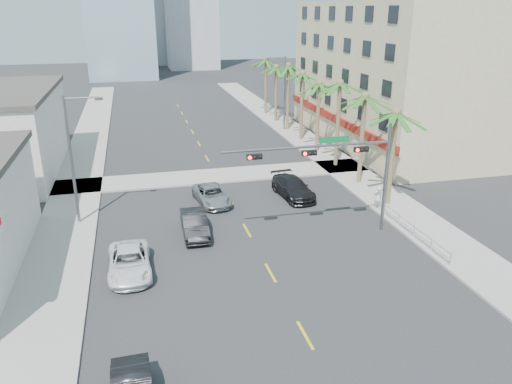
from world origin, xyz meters
TOP-DOWN VIEW (x-y plane):
  - ground at (0.00, 0.00)m, footprint 260.00×260.00m
  - sidewalk_right at (12.00, 20.00)m, footprint 4.00×120.00m
  - sidewalk_left at (-12.00, 20.00)m, footprint 4.00×120.00m
  - sidewalk_cross at (0.00, 22.00)m, footprint 80.00×4.00m
  - building_right at (21.99, 30.00)m, footprint 15.25×28.00m
  - traffic_signal_mast at (5.78, 7.95)m, footprint 11.12×0.54m
  - palm_tree_0 at (11.60, 12.00)m, footprint 4.80×4.80m
  - palm_tree_1 at (11.60, 17.20)m, footprint 4.80×4.80m
  - palm_tree_2 at (11.60, 22.40)m, footprint 4.80×4.80m
  - palm_tree_3 at (11.60, 27.60)m, footprint 4.80×4.80m
  - palm_tree_4 at (11.60, 32.80)m, footprint 4.80×4.80m
  - palm_tree_5 at (11.60, 38.00)m, footprint 4.80×4.80m
  - palm_tree_6 at (11.60, 43.20)m, footprint 4.80×4.80m
  - palm_tree_7 at (11.60, 48.40)m, footprint 4.80×4.80m
  - streetlight_left at (-11.00, 14.00)m, footprint 2.55×0.25m
  - streetlight_right at (11.00, 38.00)m, footprint 2.55×0.25m
  - guardrail at (10.30, 6.00)m, footprint 0.08×8.08m
  - car_parked_far at (-7.80, 5.91)m, footprint 2.37×5.09m
  - car_lane_left at (-3.53, 10.23)m, footprint 1.71×4.65m
  - car_lane_center at (-1.50, 15.62)m, footprint 2.75×5.07m
  - car_lane_right at (5.05, 15.47)m, footprint 2.71×5.51m
  - pedestrian at (10.30, 11.21)m, footprint 0.64×0.44m

SIDE VIEW (x-z plane):
  - ground at x=0.00m, z-range 0.00..0.00m
  - sidewalk_right at x=12.00m, z-range 0.00..0.15m
  - sidewalk_left at x=-12.00m, z-range 0.00..0.15m
  - sidewalk_cross at x=0.00m, z-range 0.00..0.15m
  - guardrail at x=10.30m, z-range 0.17..1.17m
  - car_lane_center at x=-1.50m, z-range 0.00..1.35m
  - car_parked_far at x=-7.80m, z-range 0.00..1.41m
  - car_lane_left at x=-3.53m, z-range 0.00..1.52m
  - car_lane_right at x=5.05m, z-range 0.00..1.54m
  - pedestrian at x=10.30m, z-range 0.15..1.88m
  - streetlight_left at x=-11.00m, z-range 0.56..9.56m
  - streetlight_right at x=11.00m, z-range 0.56..9.56m
  - traffic_signal_mast at x=5.78m, z-range 1.46..8.66m
  - palm_tree_0 at x=11.60m, z-range 3.18..10.98m
  - palm_tree_3 at x=11.60m, z-range 3.18..10.98m
  - palm_tree_6 at x=11.60m, z-range 3.18..10.98m
  - palm_tree_1 at x=11.60m, z-range 3.35..11.51m
  - palm_tree_4 at x=11.60m, z-range 3.35..11.51m
  - palm_tree_7 at x=11.60m, z-range 3.35..11.51m
  - building_right at x=21.99m, z-range 0.00..15.00m
  - palm_tree_2 at x=11.60m, z-range 3.52..12.04m
  - palm_tree_5 at x=11.60m, z-range 3.52..12.04m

